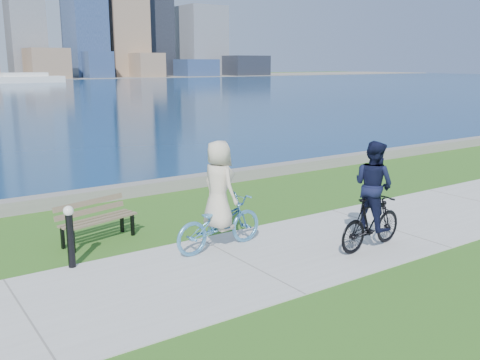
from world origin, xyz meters
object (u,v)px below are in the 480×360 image
at_px(park_bench, 96,217).
at_px(cyclist_woman, 219,209).
at_px(bollard_lamp, 70,233).
at_px(cyclist_man, 372,204).

height_order(park_bench, cyclist_woman, cyclist_woman).
height_order(bollard_lamp, cyclist_man, cyclist_man).
distance_m(park_bench, cyclist_woman, 2.74).
relative_size(park_bench, bollard_lamp, 1.49).
bearing_deg(cyclist_man, park_bench, 45.70).
distance_m(park_bench, cyclist_man, 5.83).
xyz_separation_m(park_bench, cyclist_woman, (1.90, -1.95, 0.31)).
relative_size(cyclist_woman, cyclist_man, 1.00).
bearing_deg(cyclist_man, cyclist_woman, 51.11).
bearing_deg(park_bench, cyclist_woman, -60.13).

